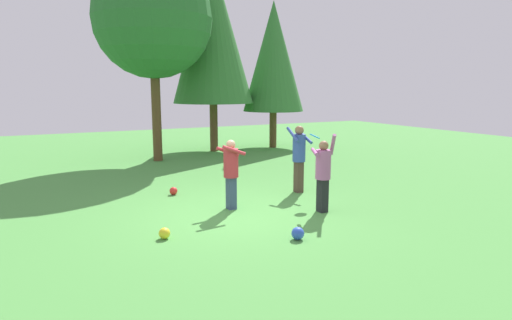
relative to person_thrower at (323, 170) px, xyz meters
name	(u,v)px	position (x,y,z in m)	size (l,w,h in m)	color
ground_plane	(235,214)	(-1.81, 0.76, -0.96)	(40.00, 40.00, 0.00)	#4C9342
person_thrower	(323,170)	(0.00, 0.00, 0.00)	(0.63, 0.63, 1.78)	black
person_catcher	(299,153)	(0.53, 1.81, 0.10)	(0.51, 0.62, 1.78)	#4C382D
person_bystander	(231,168)	(-1.73, 1.15, -0.01)	(0.57, 0.51, 1.61)	#38476B
frisbee	(315,136)	(0.49, 1.04, 0.62)	(0.35, 0.36, 0.13)	#2393D1
ball_yellow	(164,233)	(-3.65, -0.12, -0.86)	(0.21, 0.21, 0.21)	yellow
ball_blue	(298,233)	(-1.47, -1.29, -0.84)	(0.24, 0.24, 0.24)	blue
ball_red	(173,191)	(-2.55, 3.04, -0.86)	(0.21, 0.21, 0.21)	red
tree_far_right	(273,57)	(4.21, 9.77, 3.15)	(2.76, 2.76, 6.59)	brown
tree_right	(212,30)	(1.31, 9.88, 4.16)	(3.43, 3.43, 8.19)	brown
tree_center	(153,19)	(-1.53, 8.52, 4.26)	(4.34, 4.34, 7.41)	brown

